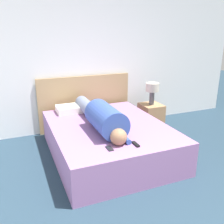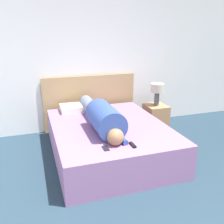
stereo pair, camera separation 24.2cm
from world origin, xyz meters
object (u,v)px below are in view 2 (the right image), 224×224
object	(u,v)px
pillow_near_headboard	(76,108)
tv_remote	(133,145)
bed	(109,139)
table_lamp	(157,90)
person_lying	(102,117)
nightstand	(156,118)
cell_phone	(106,148)

from	to	relation	value
pillow_near_headboard	tv_remote	size ratio (longest dim) A/B	3.53
bed	table_lamp	bearing A→B (deg)	29.04
table_lamp	person_lying	size ratio (longest dim) A/B	0.23
pillow_near_headboard	tv_remote	bearing A→B (deg)	-75.84
table_lamp	person_lying	world-z (taller)	table_lamp
nightstand	pillow_near_headboard	xyz separation A→B (m)	(-1.47, 0.20, 0.29)
pillow_near_headboard	tv_remote	xyz separation A→B (m)	(0.40, -1.60, -0.04)
table_lamp	pillow_near_headboard	distance (m)	1.50
table_lamp	tv_remote	distance (m)	1.78
nightstand	bed	bearing A→B (deg)	-150.96
nightstand	table_lamp	xyz separation A→B (m)	(-0.00, 0.00, 0.54)
nightstand	pillow_near_headboard	bearing A→B (deg)	172.16
nightstand	pillow_near_headboard	distance (m)	1.51
bed	cell_phone	xyz separation A→B (m)	(-0.28, -0.75, 0.25)
nightstand	person_lying	bearing A→B (deg)	-151.18
pillow_near_headboard	cell_phone	xyz separation A→B (m)	(0.06, -1.57, -0.05)
bed	table_lamp	world-z (taller)	table_lamp
table_lamp	bed	bearing A→B (deg)	-150.96
table_lamp	cell_phone	size ratio (longest dim) A/B	3.14
bed	tv_remote	bearing A→B (deg)	-85.34
bed	person_lying	xyz separation A→B (m)	(-0.13, -0.07, 0.41)
nightstand	cell_phone	world-z (taller)	nightstand
nightstand	table_lamp	bearing A→B (deg)	180.00
bed	cell_phone	distance (m)	0.83
table_lamp	pillow_near_headboard	world-z (taller)	table_lamp
tv_remote	pillow_near_headboard	bearing A→B (deg)	104.16
nightstand	cell_phone	size ratio (longest dim) A/B	3.88
nightstand	person_lying	distance (m)	1.49
pillow_near_headboard	bed	bearing A→B (deg)	-67.63
bed	pillow_near_headboard	distance (m)	0.94
tv_remote	bed	bearing A→B (deg)	94.66
pillow_near_headboard	nightstand	bearing A→B (deg)	-7.84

